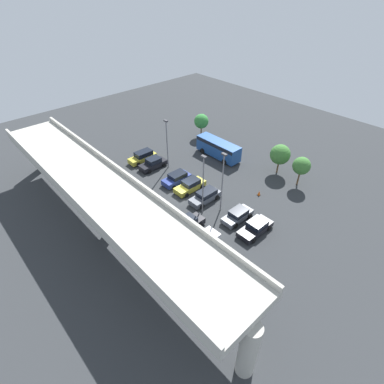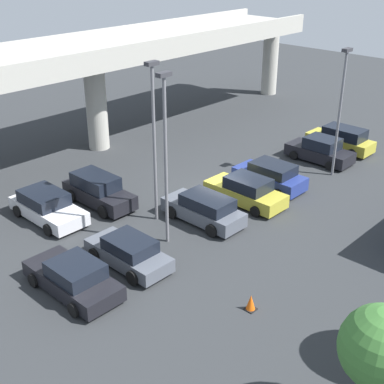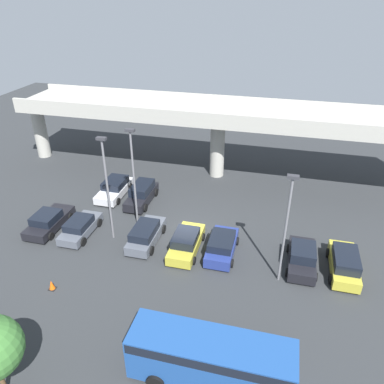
% 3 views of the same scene
% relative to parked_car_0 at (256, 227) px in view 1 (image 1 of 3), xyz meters
% --- Properties ---
extents(ground_plane, '(87.61, 87.61, 0.00)m').
position_rel_parked_car_0_xyz_m(ground_plane, '(11.40, 1.52, -0.68)').
color(ground_plane, '#2D3033').
extents(highway_overpass, '(42.27, 6.48, 7.59)m').
position_rel_parked_car_0_xyz_m(highway_overpass, '(11.40, 13.05, 5.48)').
color(highway_overpass, '#ADAAA0').
rests_on(highway_overpass, ground_plane).
extents(parked_car_0, '(2.22, 4.75, 1.49)m').
position_rel_parked_car_0_xyz_m(parked_car_0, '(0.00, 0.00, 0.00)').
color(parked_car_0, black).
rests_on(parked_car_0, ground_plane).
extents(parked_car_1, '(2.23, 4.75, 1.51)m').
position_rel_parked_car_0_xyz_m(parked_car_1, '(2.88, 6.45, 0.03)').
color(parked_car_1, silver).
rests_on(parked_car_1, ground_plane).
extents(parked_car_2, '(1.98, 4.67, 1.73)m').
position_rel_parked_car_0_xyz_m(parked_car_2, '(5.83, 5.88, 0.15)').
color(parked_car_2, black).
rests_on(parked_car_2, ground_plane).
extents(parked_car_3, '(2.04, 4.62, 1.55)m').
position_rel_parked_car_0_xyz_m(parked_car_3, '(8.36, 0.15, 0.07)').
color(parked_car_3, '#515660').
rests_on(parked_car_3, ground_plane).
extents(parked_car_4, '(2.11, 4.73, 1.58)m').
position_rel_parked_car_0_xyz_m(parked_car_4, '(11.63, -0.06, 0.05)').
color(parked_car_4, gold).
rests_on(parked_car_4, ground_plane).
extents(parked_car_5, '(2.14, 4.35, 1.57)m').
position_rel_parked_car_0_xyz_m(parked_car_5, '(14.29, 0.19, 0.07)').
color(parked_car_5, navy).
rests_on(parked_car_5, ground_plane).
extents(parked_car_6, '(2.10, 4.45, 1.67)m').
position_rel_parked_car_0_xyz_m(parked_car_6, '(20.02, 0.24, 0.07)').
color(parked_car_6, black).
rests_on(parked_car_6, ground_plane).
extents(parked_car_7, '(2.02, 4.65, 1.70)m').
position_rel_parked_car_0_xyz_m(parked_car_7, '(22.84, 0.24, 0.13)').
color(parked_car_7, gold).
rests_on(parked_car_7, ground_plane).
extents(parked_car_8, '(2.03, 4.34, 1.41)m').
position_rel_parked_car_0_xyz_m(parked_car_8, '(2.92, -0.15, -0.01)').
color(parked_car_8, '#515660').
rests_on(parked_car_8, ground_plane).
extents(shuttle_bus, '(8.11, 2.63, 2.78)m').
position_rel_parked_car_0_xyz_m(shuttle_bus, '(15.54, -9.92, 0.98)').
color(shuttle_bus, '#1E478C').
rests_on(shuttle_bus, ground_plane).
extents(lamp_post_near_aisle, '(0.70, 0.35, 7.91)m').
position_rel_parked_car_0_xyz_m(lamp_post_near_aisle, '(18.54, -1.60, 3.96)').
color(lamp_post_near_aisle, slate).
rests_on(lamp_post_near_aisle, ground_plane).
extents(lamp_post_mid_lot, '(0.70, 0.35, 8.41)m').
position_rel_parked_car_0_xyz_m(lamp_post_mid_lot, '(5.62, 0.10, 4.22)').
color(lamp_post_mid_lot, slate).
rests_on(lamp_post_mid_lot, ground_plane).
extents(lamp_post_by_overpass, '(0.70, 0.35, 8.39)m').
position_rel_parked_car_0_xyz_m(lamp_post_by_overpass, '(6.84, 2.20, 4.21)').
color(lamp_post_by_overpass, slate).
rests_on(lamp_post_by_overpass, ground_plane).
extents(tree_front_left, '(2.52, 2.52, 4.48)m').
position_rel_parked_car_0_xyz_m(tree_front_left, '(1.95, -12.41, 2.52)').
color(tree_front_left, brown).
rests_on(tree_front_left, ground_plane).
extents(tree_front_centre, '(3.03, 3.03, 4.65)m').
position_rel_parked_car_0_xyz_m(tree_front_centre, '(5.91, -13.07, 2.45)').
color(tree_front_centre, brown).
rests_on(tree_front_centre, ground_plane).
extents(tree_front_right, '(2.64, 2.64, 4.33)m').
position_rel_parked_car_0_xyz_m(tree_front_right, '(22.94, -13.13, 2.31)').
color(tree_front_right, brown).
rests_on(tree_front_right, ground_plane).
extents(traffic_cone, '(0.44, 0.44, 0.70)m').
position_rel_parked_car_0_xyz_m(traffic_cone, '(4.15, -6.21, -0.35)').
color(traffic_cone, black).
rests_on(traffic_cone, ground_plane).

